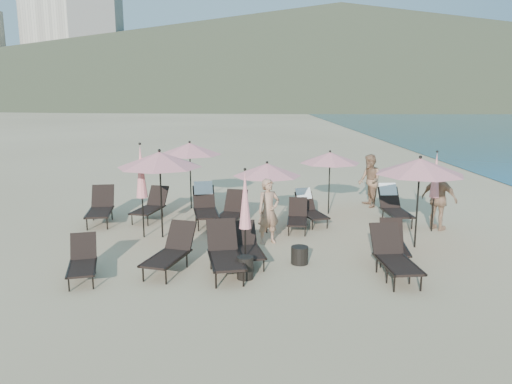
{
  "coord_description": "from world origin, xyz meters",
  "views": [
    {
      "loc": [
        -1.57,
        -10.78,
        4.04
      ],
      "look_at": [
        -1.08,
        3.5,
        1.1
      ],
      "focal_mm": 35.0,
      "sensor_mm": 36.0,
      "label": 1
    }
  ],
  "objects_px": {
    "lounger_3": "(248,246)",
    "lounger_9": "(297,216)",
    "lounger_1": "(171,251)",
    "umbrella_open_2": "(420,166)",
    "lounger_5": "(393,255)",
    "lounger_13": "(394,243)",
    "lounger_8": "(205,205)",
    "umbrella_closed_0": "(245,200)",
    "umbrella_closed_1": "(436,176)",
    "lounger_11": "(393,205)",
    "beachgoer_b": "(369,181)",
    "umbrella_open_0": "(160,160)",
    "lounger_10": "(310,208)",
    "umbrella_open_1": "(267,170)",
    "beachgoer_c": "(439,199)",
    "lounger_2": "(225,252)",
    "lounger_7": "(151,205)",
    "lounger_0": "(82,261)",
    "umbrella_open_4": "(330,158)",
    "lounger_12": "(231,212)",
    "side_table_1": "(300,255)",
    "beachgoer_a": "(268,211)",
    "umbrella_closed_2": "(141,172)",
    "lounger_4": "(394,256)",
    "umbrella_open_3": "(190,149)",
    "side_table_0": "(245,268)"
  },
  "relations": [
    {
      "from": "lounger_1",
      "to": "umbrella_open_4",
      "type": "relative_size",
      "value": 0.87
    },
    {
      "from": "lounger_8",
      "to": "umbrella_open_2",
      "type": "distance_m",
      "value": 6.44
    },
    {
      "from": "lounger_4",
      "to": "beachgoer_c",
      "type": "xyz_separation_m",
      "value": [
        2.44,
        3.67,
        0.44
      ]
    },
    {
      "from": "beachgoer_b",
      "to": "lounger_5",
      "type": "bearing_deg",
      "value": -15.38
    },
    {
      "from": "lounger_4",
      "to": "beachgoer_a",
      "type": "relative_size",
      "value": 1.04
    },
    {
      "from": "lounger_11",
      "to": "umbrella_closed_1",
      "type": "bearing_deg",
      "value": -56.89
    },
    {
      "from": "umbrella_closed_0",
      "to": "umbrella_closed_1",
      "type": "distance_m",
      "value": 6.27
    },
    {
      "from": "lounger_5",
      "to": "lounger_10",
      "type": "bearing_deg",
      "value": 114.31
    },
    {
      "from": "beachgoer_a",
      "to": "beachgoer_c",
      "type": "bearing_deg",
      "value": -11.03
    },
    {
      "from": "umbrella_open_4",
      "to": "umbrella_closed_1",
      "type": "xyz_separation_m",
      "value": [
        2.63,
        -2.18,
        -0.23
      ]
    },
    {
      "from": "lounger_13",
      "to": "umbrella_open_3",
      "type": "relative_size",
      "value": 0.67
    },
    {
      "from": "lounger_8",
      "to": "umbrella_closed_1",
      "type": "bearing_deg",
      "value": -19.0
    },
    {
      "from": "side_table_1",
      "to": "lounger_5",
      "type": "bearing_deg",
      "value": -16.88
    },
    {
      "from": "lounger_0",
      "to": "lounger_7",
      "type": "bearing_deg",
      "value": 69.97
    },
    {
      "from": "lounger_4",
      "to": "umbrella_open_4",
      "type": "relative_size",
      "value": 0.86
    },
    {
      "from": "lounger_1",
      "to": "beachgoer_b",
      "type": "height_order",
      "value": "beachgoer_b"
    },
    {
      "from": "umbrella_closed_0",
      "to": "lounger_11",
      "type": "bearing_deg",
      "value": 42.13
    },
    {
      "from": "beachgoer_a",
      "to": "umbrella_closed_2",
      "type": "bearing_deg",
      "value": 145.49
    },
    {
      "from": "umbrella_open_0",
      "to": "lounger_8",
      "type": "bearing_deg",
      "value": 54.89
    },
    {
      "from": "umbrella_open_0",
      "to": "beachgoer_c",
      "type": "distance_m",
      "value": 8.07
    },
    {
      "from": "lounger_8",
      "to": "umbrella_closed_0",
      "type": "bearing_deg",
      "value": -83.17
    },
    {
      "from": "umbrella_open_1",
      "to": "side_table_0",
      "type": "distance_m",
      "value": 3.91
    },
    {
      "from": "umbrella_open_4",
      "to": "side_table_1",
      "type": "bearing_deg",
      "value": -107.82
    },
    {
      "from": "umbrella_open_1",
      "to": "beachgoer_c",
      "type": "bearing_deg",
      "value": 1.88
    },
    {
      "from": "lounger_1",
      "to": "umbrella_open_2",
      "type": "relative_size",
      "value": 0.76
    },
    {
      "from": "lounger_8",
      "to": "umbrella_open_1",
      "type": "bearing_deg",
      "value": -42.34
    },
    {
      "from": "lounger_4",
      "to": "umbrella_open_1",
      "type": "xyz_separation_m",
      "value": [
        -2.59,
        3.5,
        1.36
      ]
    },
    {
      "from": "lounger_9",
      "to": "umbrella_closed_2",
      "type": "height_order",
      "value": "umbrella_closed_2"
    },
    {
      "from": "lounger_3",
      "to": "lounger_9",
      "type": "relative_size",
      "value": 1.03
    },
    {
      "from": "lounger_12",
      "to": "umbrella_open_1",
      "type": "relative_size",
      "value": 0.9
    },
    {
      "from": "beachgoer_c",
      "to": "lounger_3",
      "type": "bearing_deg",
      "value": 74.4
    },
    {
      "from": "lounger_2",
      "to": "lounger_11",
      "type": "distance_m",
      "value": 6.68
    },
    {
      "from": "umbrella_open_3",
      "to": "side_table_0",
      "type": "height_order",
      "value": "umbrella_open_3"
    },
    {
      "from": "umbrella_open_4",
      "to": "side_table_1",
      "type": "xyz_separation_m",
      "value": [
        -1.54,
        -4.79,
        -1.66
      ]
    },
    {
      "from": "lounger_11",
      "to": "beachgoer_c",
      "type": "relative_size",
      "value": 0.97
    },
    {
      "from": "lounger_5",
      "to": "umbrella_open_0",
      "type": "xyz_separation_m",
      "value": [
        -5.6,
        2.9,
        1.78
      ]
    },
    {
      "from": "lounger_9",
      "to": "umbrella_open_4",
      "type": "xyz_separation_m",
      "value": [
        1.25,
        1.86,
        1.48
      ]
    },
    {
      "from": "lounger_10",
      "to": "umbrella_closed_1",
      "type": "height_order",
      "value": "umbrella_closed_1"
    },
    {
      "from": "lounger_4",
      "to": "umbrella_open_0",
      "type": "xyz_separation_m",
      "value": [
        -5.52,
        3.18,
        1.71
      ]
    },
    {
      "from": "lounger_9",
      "to": "beachgoer_b",
      "type": "xyz_separation_m",
      "value": [
        2.84,
        2.84,
        0.53
      ]
    },
    {
      "from": "lounger_13",
      "to": "lounger_12",
      "type": "bearing_deg",
      "value": 152.1
    },
    {
      "from": "beachgoer_b",
      "to": "lounger_0",
      "type": "bearing_deg",
      "value": -56.29
    },
    {
      "from": "lounger_1",
      "to": "lounger_4",
      "type": "height_order",
      "value": "lounger_4"
    },
    {
      "from": "lounger_5",
      "to": "lounger_13",
      "type": "height_order",
      "value": "lounger_5"
    },
    {
      "from": "lounger_10",
      "to": "lounger_12",
      "type": "xyz_separation_m",
      "value": [
        -2.42,
        -0.47,
        0.01
      ]
    },
    {
      "from": "beachgoer_b",
      "to": "beachgoer_c",
      "type": "bearing_deg",
      "value": 17.28
    },
    {
      "from": "beachgoer_b",
      "to": "umbrella_closed_1",
      "type": "bearing_deg",
      "value": 12.57
    },
    {
      "from": "lounger_8",
      "to": "lounger_12",
      "type": "bearing_deg",
      "value": -45.22
    },
    {
      "from": "umbrella_closed_2",
      "to": "lounger_7",
      "type": "bearing_deg",
      "value": 93.75
    },
    {
      "from": "lounger_2",
      "to": "lounger_7",
      "type": "relative_size",
      "value": 1.08
    }
  ]
}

